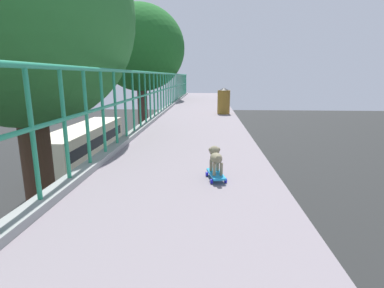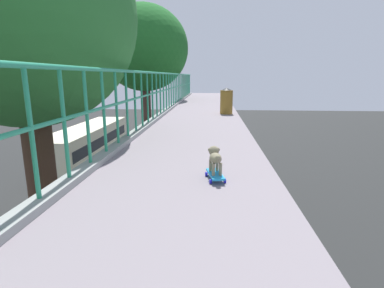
{
  "view_description": "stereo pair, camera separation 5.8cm",
  "coord_description": "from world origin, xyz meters",
  "px_view_note": "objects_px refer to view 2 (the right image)",
  "views": [
    {
      "loc": [
        1.29,
        -1.88,
        6.82
      ],
      "look_at": [
        1.07,
        1.98,
        5.94
      ],
      "focal_mm": 27.86,
      "sensor_mm": 36.0,
      "label": 1
    },
    {
      "loc": [
        1.34,
        -1.88,
        6.82
      ],
      "look_at": [
        1.07,
        1.98,
        5.94
      ],
      "focal_mm": 27.86,
      "sensor_mm": 36.0,
      "label": 2
    }
  ],
  "objects_px": {
    "litter_bin": "(226,101)",
    "toy_skateboard": "(215,175)",
    "small_dog": "(215,157)",
    "city_bus": "(88,146)"
  },
  "relations": [
    {
      "from": "litter_bin",
      "to": "toy_skateboard",
      "type": "bearing_deg",
      "value": -93.48
    },
    {
      "from": "small_dog",
      "to": "litter_bin",
      "type": "bearing_deg",
      "value": 86.45
    },
    {
      "from": "toy_skateboard",
      "to": "small_dog",
      "type": "distance_m",
      "value": 0.21
    },
    {
      "from": "small_dog",
      "to": "city_bus",
      "type": "bearing_deg",
      "value": 117.86
    },
    {
      "from": "city_bus",
      "to": "toy_skateboard",
      "type": "xyz_separation_m",
      "value": [
        9.12,
        -17.28,
        3.85
      ]
    },
    {
      "from": "small_dog",
      "to": "litter_bin",
      "type": "height_order",
      "value": "litter_bin"
    },
    {
      "from": "toy_skateboard",
      "to": "litter_bin",
      "type": "distance_m",
      "value": 6.3
    },
    {
      "from": "toy_skateboard",
      "to": "small_dog",
      "type": "height_order",
      "value": "small_dog"
    },
    {
      "from": "toy_skateboard",
      "to": "litter_bin",
      "type": "height_order",
      "value": "litter_bin"
    },
    {
      "from": "toy_skateboard",
      "to": "litter_bin",
      "type": "bearing_deg",
      "value": 86.52
    }
  ]
}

